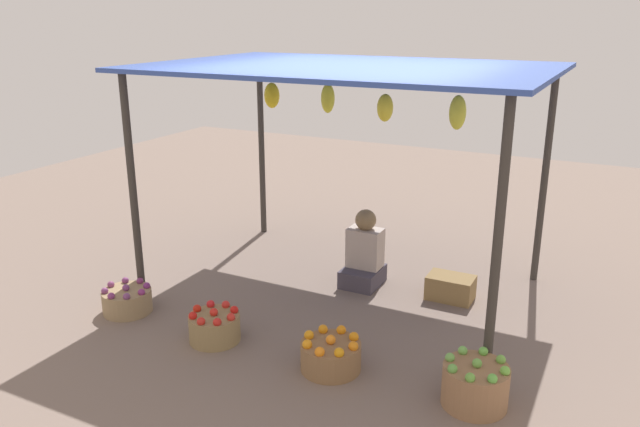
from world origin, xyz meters
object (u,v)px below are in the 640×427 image
(basket_purple_onions, at_px, (127,300))
(basket_oranges, at_px, (331,355))
(basket_red_tomatoes, at_px, (215,327))
(basket_green_apples, at_px, (475,385))
(wooden_crate_near_vendor, at_px, (450,288))
(vendor_person, at_px, (364,256))

(basket_purple_onions, xyz_separation_m, basket_oranges, (2.10, -0.04, 0.01))
(basket_red_tomatoes, xyz_separation_m, basket_green_apples, (2.17, 0.08, 0.03))
(basket_purple_onions, distance_m, wooden_crate_near_vendor, 3.04)
(basket_oranges, bearing_deg, wooden_crate_near_vendor, 73.87)
(basket_green_apples, xyz_separation_m, wooden_crate_near_vendor, (-0.62, 1.61, -0.04))
(vendor_person, relative_size, basket_red_tomatoes, 1.82)
(basket_oranges, relative_size, basket_green_apples, 1.01)
(basket_purple_onions, height_order, basket_green_apples, basket_green_apples)
(vendor_person, distance_m, basket_green_apples, 2.17)
(vendor_person, xyz_separation_m, basket_oranges, (0.41, -1.60, -0.18))
(basket_purple_onions, bearing_deg, vendor_person, 42.74)
(vendor_person, height_order, wooden_crate_near_vendor, vendor_person)
(wooden_crate_near_vendor, bearing_deg, vendor_person, -176.99)
(basket_purple_onions, height_order, wooden_crate_near_vendor, basket_purple_onions)
(wooden_crate_near_vendor, bearing_deg, basket_oranges, -106.13)
(basket_purple_onions, relative_size, basket_green_apples, 0.96)
(vendor_person, bearing_deg, basket_oranges, -75.74)
(basket_purple_onions, relative_size, basket_red_tomatoes, 1.04)
(vendor_person, xyz_separation_m, wooden_crate_near_vendor, (0.88, 0.05, -0.18))
(vendor_person, relative_size, wooden_crate_near_vendor, 1.79)
(basket_red_tomatoes, height_order, basket_oranges, basket_red_tomatoes)
(basket_red_tomatoes, distance_m, basket_oranges, 1.07)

